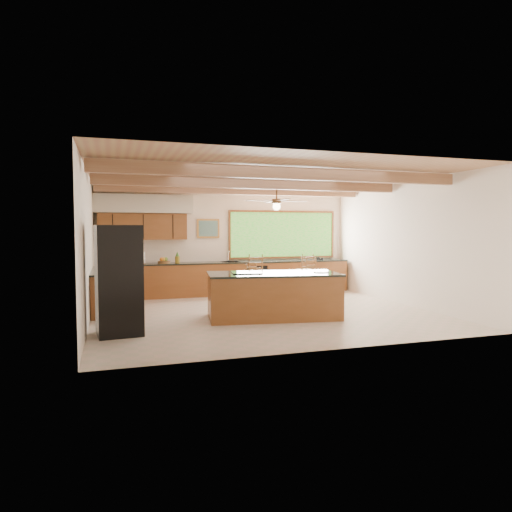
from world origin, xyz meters
name	(u,v)px	position (x,y,z in m)	size (l,w,h in m)	color
ground	(263,312)	(0.00, 0.00, 0.00)	(7.20, 7.20, 0.00)	beige
room_shell	(247,213)	(-0.17, 0.65, 2.21)	(7.27, 6.54, 3.02)	silver
counter_run	(204,280)	(-0.82, 2.52, 0.47)	(7.12, 3.10, 1.23)	brown
island	(273,295)	(0.02, -0.62, 0.47)	(2.84, 1.64, 0.96)	brown
refrigerator	(119,280)	(-3.05, -1.21, 0.96)	(0.81, 0.80, 1.91)	black
bar_stool_a	(256,272)	(0.46, 1.91, 0.70)	(0.53, 0.53, 1.19)	brown
bar_stool_b	(249,279)	(0.14, 1.55, 0.58)	(0.41, 0.41, 0.97)	brown
bar_stool_c	(308,274)	(1.76, 1.54, 0.65)	(0.48, 0.48, 1.10)	brown
bar_stool_d	(305,271)	(1.90, 2.02, 0.69)	(0.44, 0.44, 1.17)	brown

